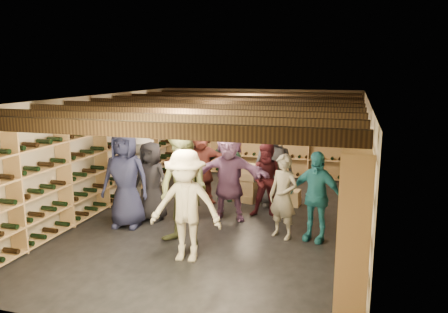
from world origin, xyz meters
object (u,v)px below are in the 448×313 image
crate_stack_left (248,183)px  crate_stack_right (288,197)px  person_8 (268,180)px  person_7 (283,197)px  crate_loose (245,197)px  person_5 (201,164)px  person_3 (186,206)px  person_9 (140,172)px  person_2 (184,191)px  person_6 (125,179)px  person_12 (273,166)px  person_4 (315,196)px  person_0 (151,181)px  person_10 (226,166)px  person_11 (229,175)px

crate_stack_left → crate_stack_right: bearing=0.0°
person_8 → person_7: bearing=-71.3°
crate_loose → person_5: bearing=-157.1°
crate_stack_left → person_5: person_5 is taller
crate_loose → person_3: (-0.14, -3.27, 0.79)m
person_9 → crate_stack_right: bearing=18.3°
person_2 → person_6: person_2 is taller
person_12 → crate_stack_right: bearing=7.3°
person_5 → person_4: bearing=-53.9°
crate_stack_right → person_6: person_6 is taller
person_0 → person_5: (0.56, 1.33, 0.11)m
person_4 → person_9: size_ratio=0.92×
person_4 → person_8: bearing=153.2°
person_2 → person_4: (2.07, 0.89, -0.16)m
person_2 → person_6: 1.52m
person_5 → person_8: 1.70m
crate_loose → person_10: person_10 is taller
crate_stack_left → person_7: size_ratio=0.57×
person_9 → person_11: size_ratio=0.97×
crate_loose → person_9: 2.46m
person_4 → person_8: person_4 is taller
person_7 → person_12: (-0.50, 1.79, 0.14)m
crate_stack_right → person_2: (-1.34, -2.77, 0.78)m
person_8 → person_6: bearing=-158.8°
crate_stack_right → person_9: (-2.87, -1.34, 0.69)m
person_6 → person_10: (1.31, 2.19, -0.15)m
crate_stack_right → person_3: 3.52m
person_7 → person_12: size_ratio=0.84×
person_4 → person_6: person_6 is taller
person_2 → person_4: bearing=40.8°
person_5 → person_2: bearing=-101.3°
person_2 → person_10: bearing=109.3°
person_3 → person_2: bearing=110.4°
crate_stack_right → person_3: person_3 is taller
person_5 → person_9: person_5 is taller
crate_stack_left → person_10: (-0.51, 0.00, 0.35)m
person_2 → person_5: size_ratio=1.07×
crate_stack_left → person_10: bearing=180.0°
person_0 → person_10: person_0 is taller
person_7 → person_9: bearing=-166.4°
crate_stack_left → person_8: size_ratio=0.56×
person_2 → person_9: (-1.53, 1.43, -0.10)m
person_10 → crate_stack_right: bearing=0.1°
person_4 → person_12: 2.04m
person_0 → person_6: 0.57m
crate_stack_right → person_2: 3.18m
person_6 → person_4: bearing=-1.3°
crate_loose → person_5: (-0.92, -0.39, 0.80)m
crate_stack_left → person_10: 0.62m
crate_loose → person_0: size_ratio=0.32×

